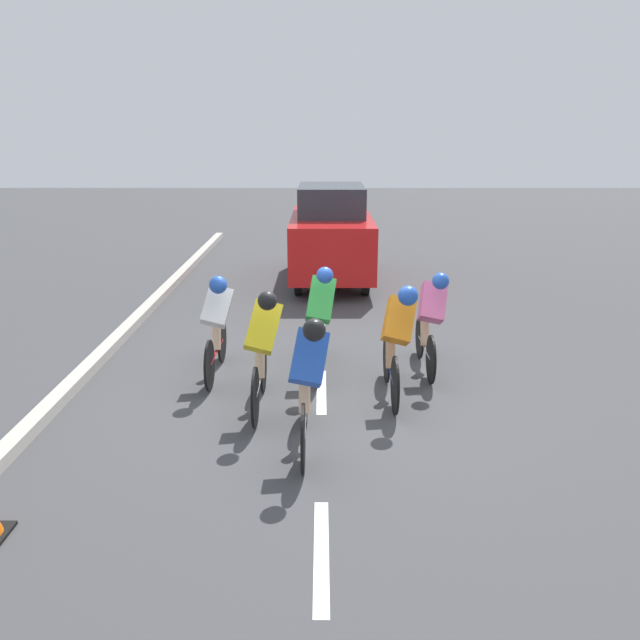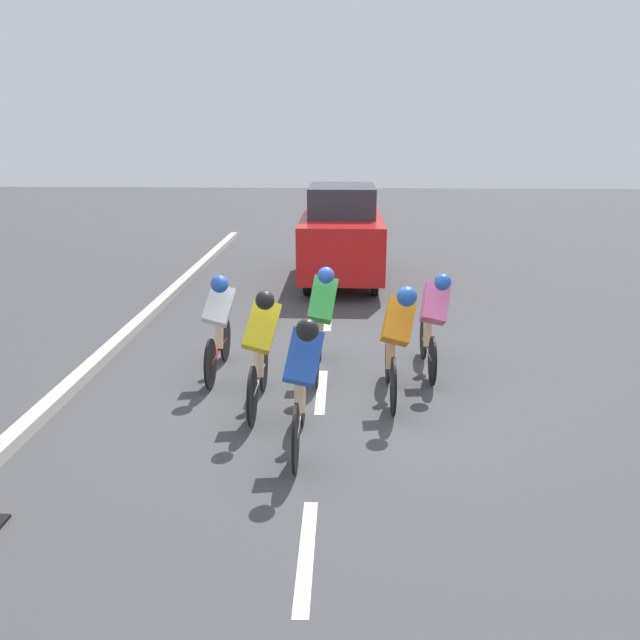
# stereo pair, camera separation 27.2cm
# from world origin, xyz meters

# --- Properties ---
(ground_plane) EXTENTS (60.00, 60.00, 0.00)m
(ground_plane) POSITION_xyz_m (0.00, 0.00, 0.00)
(ground_plane) COLOR #424244
(lane_stripe_near) EXTENTS (0.12, 1.40, 0.01)m
(lane_stripe_near) POSITION_xyz_m (0.00, 3.15, 0.00)
(lane_stripe_near) COLOR white
(lane_stripe_near) RESTS_ON ground
(lane_stripe_mid) EXTENTS (0.12, 1.40, 0.01)m
(lane_stripe_mid) POSITION_xyz_m (0.00, -0.05, 0.00)
(lane_stripe_mid) COLOR white
(lane_stripe_mid) RESTS_ON ground
(lane_stripe_far) EXTENTS (0.12, 1.40, 0.01)m
(lane_stripe_far) POSITION_xyz_m (0.00, -3.25, 0.00)
(lane_stripe_far) COLOR white
(lane_stripe_far) RESTS_ON ground
(curb) EXTENTS (0.20, 24.23, 0.14)m
(curb) POSITION_xyz_m (3.20, -0.05, 0.07)
(curb) COLOR #B7B2A8
(curb) RESTS_ON ground
(cyclist_orange) EXTENTS (0.45, 1.66, 1.50)m
(cyclist_orange) POSITION_xyz_m (-0.90, 0.18, 0.79)
(cyclist_orange) COLOR black
(cyclist_orange) RESTS_ON ground
(cyclist_green) EXTENTS (0.42, 1.67, 1.54)m
(cyclist_green) POSITION_xyz_m (0.03, -0.67, 0.80)
(cyclist_green) COLOR black
(cyclist_green) RESTS_ON ground
(cyclist_blue) EXTENTS (0.42, 1.71, 1.49)m
(cyclist_blue) POSITION_xyz_m (0.14, 1.46, 0.78)
(cyclist_blue) COLOR black
(cyclist_blue) RESTS_ON ground
(cyclist_yellow) EXTENTS (0.46, 1.69, 1.52)m
(cyclist_yellow) POSITION_xyz_m (0.69, 0.49, 0.79)
(cyclist_yellow) COLOR black
(cyclist_yellow) RESTS_ON ground
(cyclist_pink) EXTENTS (0.42, 1.61, 1.45)m
(cyclist_pink) POSITION_xyz_m (-1.47, -0.75, 0.76)
(cyclist_pink) COLOR black
(cyclist_pink) RESTS_ON ground
(cyclist_white) EXTENTS (0.44, 1.69, 1.45)m
(cyclist_white) POSITION_xyz_m (1.38, -0.54, 0.77)
(cyclist_white) COLOR black
(cyclist_white) RESTS_ON ground
(support_car) EXTENTS (1.70, 3.85, 2.07)m
(support_car) POSITION_xyz_m (-0.21, -6.21, 1.04)
(support_car) COLOR black
(support_car) RESTS_ON ground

